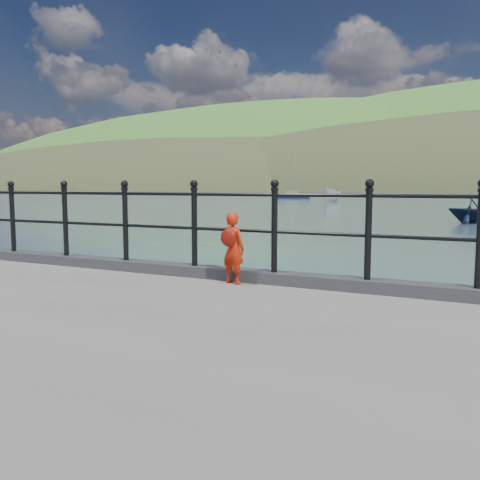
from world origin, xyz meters
The scene contains 7 objects.
ground centered at (0.00, 0.00, 0.00)m, with size 600.00×600.00×0.00m, color #2D4251.
kerb centered at (0.00, -0.15, 1.07)m, with size 60.00×0.30×0.15m, color #28282B.
railing centered at (0.00, -0.15, 1.82)m, with size 18.11×0.11×1.20m.
child centered at (0.13, -0.41, 1.47)m, with size 0.38×0.33×0.92m.
launch_white centered at (-15.65, 60.10, 0.98)m, with size 1.91×5.08×1.96m, color silver.
launch_navy centered at (2.34, 27.19, 0.84)m, with size 2.75×3.19×1.68m, color black.
sailboat_left centered at (-27.65, 77.30, 0.34)m, with size 6.58×3.90×8.90m.
Camera 1 is at (3.05, -6.20, 2.27)m, focal length 38.00 mm.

